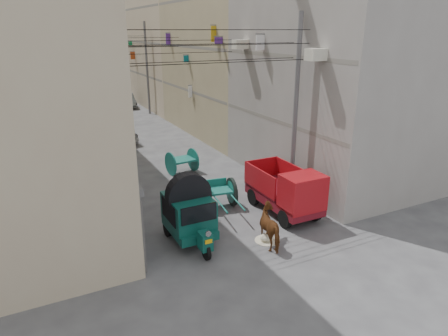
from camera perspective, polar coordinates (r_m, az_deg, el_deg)
ground at (r=12.38m, az=12.14°, el=-17.48°), size 140.00×140.00×0.00m
building_row_right at (r=44.15m, az=-7.72°, el=17.89°), size 8.00×62.00×14.00m
end_cap_building at (r=73.85m, az=-22.56°, el=17.15°), size 22.00×10.00×13.00m
shutters_left at (r=19.03m, az=-17.32°, el=0.48°), size 0.18×14.40×2.88m
signboards at (r=30.18m, az=-14.12°, el=11.21°), size 8.22×40.52×5.67m
ac_units at (r=18.33m, az=7.70°, el=19.40°), size 0.70×6.55×3.35m
utility_poles at (r=25.63m, az=-11.78°, el=11.35°), size 7.40×22.20×8.00m
overhead_cables at (r=22.92m, az=-10.45°, el=17.51°), size 7.40×22.52×1.12m
auto_rickshaw at (r=14.38m, az=-5.02°, el=-6.16°), size 1.61×2.83×1.99m
tonga_cart at (r=17.22m, az=-0.68°, el=-3.57°), size 1.46×2.88×1.25m
mini_truck at (r=16.45m, az=9.31°, el=-3.67°), size 1.69×3.68×2.07m
second_cart at (r=21.42m, az=-6.03°, el=1.01°), size 1.58×1.44×1.26m
feed_sack at (r=14.85m, az=6.14°, el=-9.80°), size 0.55×0.44×0.28m
horse at (r=14.38m, az=6.95°, el=-8.32°), size 0.95×1.74×1.40m
distant_car_white at (r=28.39m, az=-14.53°, el=4.92°), size 1.80×3.77×1.24m
distant_car_grey at (r=41.34m, az=-13.79°, el=9.37°), size 1.70×4.15×1.34m
distant_car_green at (r=42.98m, az=-19.31°, el=9.20°), size 2.09×4.67×1.33m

